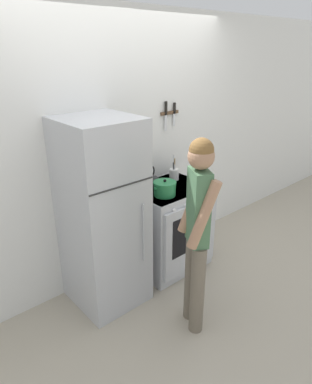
{
  "coord_description": "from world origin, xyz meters",
  "views": [
    {
      "loc": [
        -1.89,
        -2.6,
        2.19
      ],
      "look_at": [
        -0.01,
        -0.45,
        0.98
      ],
      "focal_mm": 32.0,
      "sensor_mm": 36.0,
      "label": 1
    }
  ],
  "objects_px": {
    "refrigerator": "(103,216)",
    "tea_kettle": "(149,181)",
    "utensil_jar": "(174,174)",
    "person": "(197,228)",
    "dutch_oven_pot": "(165,188)",
    "stove_range": "(170,227)"
  },
  "relations": [
    {
      "from": "person",
      "to": "utensil_jar",
      "type": "bearing_deg",
      "value": -5.37
    },
    {
      "from": "utensil_jar",
      "to": "person",
      "type": "relative_size",
      "value": 0.16
    },
    {
      "from": "dutch_oven_pot",
      "to": "utensil_jar",
      "type": "xyz_separation_m",
      "value": [
        0.36,
        0.25,
        -0.01
      ]
    },
    {
      "from": "tea_kettle",
      "to": "person",
      "type": "bearing_deg",
      "value": -107.4
    },
    {
      "from": "tea_kettle",
      "to": "utensil_jar",
      "type": "bearing_deg",
      "value": 0.97
    },
    {
      "from": "refrigerator",
      "to": "tea_kettle",
      "type": "distance_m",
      "value": 0.66
    },
    {
      "from": "person",
      "to": "dutch_oven_pot",
      "type": "bearing_deg",
      "value": 7.23
    },
    {
      "from": "dutch_oven_pot",
      "to": "utensil_jar",
      "type": "relative_size",
      "value": 0.98
    },
    {
      "from": "refrigerator",
      "to": "tea_kettle",
      "type": "height_order",
      "value": "refrigerator"
    },
    {
      "from": "refrigerator",
      "to": "stove_range",
      "type": "relative_size",
      "value": 1.88
    },
    {
      "from": "refrigerator",
      "to": "tea_kettle",
      "type": "bearing_deg",
      "value": 11.61
    },
    {
      "from": "tea_kettle",
      "to": "person",
      "type": "relative_size",
      "value": 0.15
    },
    {
      "from": "refrigerator",
      "to": "tea_kettle",
      "type": "xyz_separation_m",
      "value": [
        0.63,
        0.13,
        0.13
      ]
    },
    {
      "from": "tea_kettle",
      "to": "utensil_jar",
      "type": "distance_m",
      "value": 0.35
    },
    {
      "from": "utensil_jar",
      "to": "person",
      "type": "xyz_separation_m",
      "value": [
        -0.63,
        -0.91,
        -0.04
      ]
    },
    {
      "from": "stove_range",
      "to": "person",
      "type": "xyz_separation_m",
      "value": [
        -0.44,
        -0.75,
        0.46
      ]
    },
    {
      "from": "stove_range",
      "to": "tea_kettle",
      "type": "relative_size",
      "value": 3.79
    },
    {
      "from": "stove_range",
      "to": "tea_kettle",
      "type": "bearing_deg",
      "value": 136.99
    },
    {
      "from": "dutch_oven_pot",
      "to": "tea_kettle",
      "type": "distance_m",
      "value": 0.24
    },
    {
      "from": "dutch_oven_pot",
      "to": "tea_kettle",
      "type": "xyz_separation_m",
      "value": [
        0.01,
        0.24,
        0.0
      ]
    },
    {
      "from": "refrigerator",
      "to": "utensil_jar",
      "type": "height_order",
      "value": "refrigerator"
    },
    {
      "from": "stove_range",
      "to": "person",
      "type": "relative_size",
      "value": 0.56
    }
  ]
}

